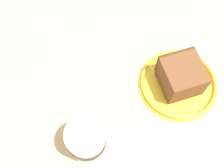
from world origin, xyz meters
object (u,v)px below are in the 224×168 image
Objects in this scene: tea_mug at (87,139)px; teaspoon at (64,40)px; small_plate at (178,84)px; cake_slice at (181,76)px.

tea_mug is 27.00cm from teaspoon.
cake_slice reaches higher than small_plate.
teaspoon is (13.84, -22.83, -4.02)cm from tea_mug.
small_plate is 1.41× the size of teaspoon.
small_plate is 29.53cm from teaspoon.
cake_slice is 0.93× the size of teaspoon.
small_plate is 1.51× the size of cake_slice.
teaspoon is at bearing -7.57° from cake_slice.
small_plate is 24.52cm from tea_mug.
teaspoon is (29.09, -3.86, -3.93)cm from cake_slice.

